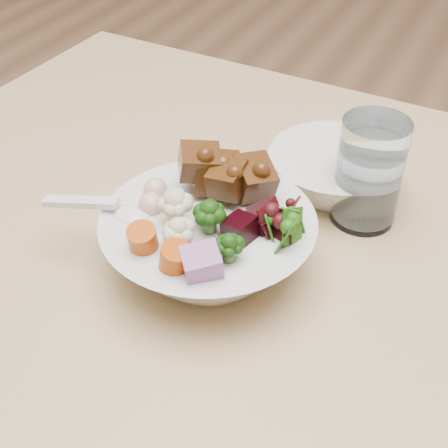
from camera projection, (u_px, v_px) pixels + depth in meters
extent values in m
cylinder|color=tan|center=(131.00, 226.00, 1.28)|extent=(0.06, 0.06, 0.67)
sphere|color=black|center=(210.00, 221.00, 0.58)|extent=(0.03, 0.03, 0.03)
sphere|color=beige|center=(176.00, 213.00, 0.59)|extent=(0.04, 0.04, 0.04)
cube|color=black|center=(265.00, 221.00, 0.59)|extent=(0.04, 0.04, 0.03)
cube|color=#935991|center=(202.00, 265.00, 0.54)|extent=(0.04, 0.05, 0.04)
cylinder|color=#AD4004|center=(143.00, 241.00, 0.56)|extent=(0.03, 0.03, 0.03)
sphere|color=#DAA499|center=(151.00, 205.00, 0.61)|extent=(0.02, 0.02, 0.02)
ellipsoid|color=silver|center=(132.00, 215.00, 0.61)|extent=(0.05, 0.04, 0.01)
cube|color=silver|center=(80.00, 202.00, 0.62)|extent=(0.08, 0.03, 0.02)
cylinder|color=silver|center=(369.00, 172.00, 0.67)|extent=(0.07, 0.07, 0.12)
cylinder|color=white|center=(367.00, 184.00, 0.68)|extent=(0.06, 0.06, 0.08)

